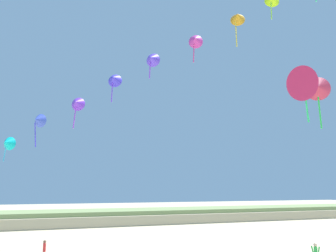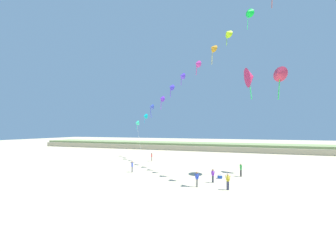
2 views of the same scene
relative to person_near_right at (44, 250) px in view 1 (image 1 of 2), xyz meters
name	(u,v)px [view 1 (image 1 of 2)]	position (x,y,z in m)	size (l,w,h in m)	color
dune_ridge	(101,217)	(9.16, 27.20, 0.07)	(120.00, 11.10, 2.01)	tan
person_near_right	(44,250)	(0.00, 0.00, 0.00)	(0.22, 0.56, 1.60)	#726656
kite_banner_string	(173,51)	(8.47, -3.84, 14.82)	(30.74, 20.33, 24.56)	#38EBB3
large_kite_low_lead	(318,88)	(21.56, -4.90, 12.94)	(2.19, 1.99, 4.75)	#D23450
large_kite_mid_trail	(305,83)	(17.81, -7.43, 12.22)	(2.04, 2.94, 4.40)	#C92250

